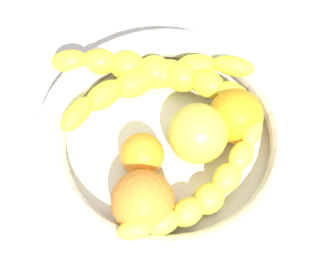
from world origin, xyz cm
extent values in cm
cube|color=#AFA69F|center=(0.00, 0.00, 1.50)|extent=(120.00, 120.00, 3.00)
cylinder|color=silver|center=(0.00, 0.00, 3.95)|extent=(28.83, 28.83, 1.90)
torus|color=silver|center=(0.00, 0.00, 6.78)|extent=(31.48, 31.48, 3.77)
ellipsoid|color=yellow|center=(-4.28, -10.83, 8.86)|extent=(5.49, 3.05, 2.44)
ellipsoid|color=yellow|center=(-0.23, -9.82, 8.03)|extent=(5.95, 4.64, 2.96)
ellipsoid|color=yellow|center=(3.46, -7.86, 7.19)|extent=(6.29, 5.86, 3.49)
ellipsoid|color=yellow|center=(6.56, -5.06, 7.19)|extent=(6.06, 6.24, 3.49)
ellipsoid|color=yellow|center=(8.90, -1.60, 8.03)|extent=(5.01, 6.01, 2.96)
ellipsoid|color=yellow|center=(10.33, 2.32, 8.86)|extent=(3.55, 5.65, 2.44)
ellipsoid|color=yellow|center=(-1.30, 12.29, 8.76)|extent=(4.35, 3.99, 2.16)
ellipsoid|color=yellow|center=(-3.54, 10.36, 8.03)|extent=(4.49, 4.50, 2.55)
ellipsoid|color=yellow|center=(-5.45, 8.11, 7.30)|extent=(4.61, 4.81, 2.94)
ellipsoid|color=yellow|center=(-6.99, 5.59, 6.56)|extent=(4.69, 4.90, 3.33)
ellipsoid|color=yellow|center=(-8.12, 2.86, 7.30)|extent=(3.97, 4.53, 2.94)
ellipsoid|color=yellow|center=(-8.81, -0.01, 8.03)|extent=(3.12, 4.16, 2.55)
ellipsoid|color=yellow|center=(-9.04, -2.96, 8.76)|extent=(2.17, 3.81, 2.16)
ellipsoid|color=yellow|center=(-5.60, -6.96, 8.69)|extent=(5.09, 3.87, 2.78)
ellipsoid|color=yellow|center=(-2.16, -7.65, 8.14)|extent=(4.91, 3.85, 3.28)
ellipsoid|color=yellow|center=(1.35, -7.89, 7.59)|extent=(4.52, 3.78, 3.78)
ellipsoid|color=yellow|center=(4.85, -7.65, 7.04)|extent=(5.04, 4.84, 4.28)
ellipsoid|color=yellow|center=(8.29, -6.96, 7.59)|extent=(5.35, 4.83, 3.78)
ellipsoid|color=yellow|center=(11.61, -5.82, 8.14)|extent=(5.44, 4.77, 3.28)
ellipsoid|color=yellow|center=(14.75, -4.25, 8.69)|extent=(5.30, 4.68, 2.78)
sphere|color=orange|center=(-6.69, -4.60, 8.13)|extent=(6.47, 6.47, 6.47)
sphere|color=orange|center=(1.67, 3.75, 7.42)|extent=(5.04, 5.04, 5.04)
sphere|color=orange|center=(-0.74, 9.11, 8.29)|extent=(6.78, 6.78, 6.78)
sphere|color=yellow|center=(-3.40, -0.62, 8.39)|extent=(6.98, 6.98, 6.98)
camera|label=1|loc=(-9.65, 24.27, 54.79)|focal=49.92mm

